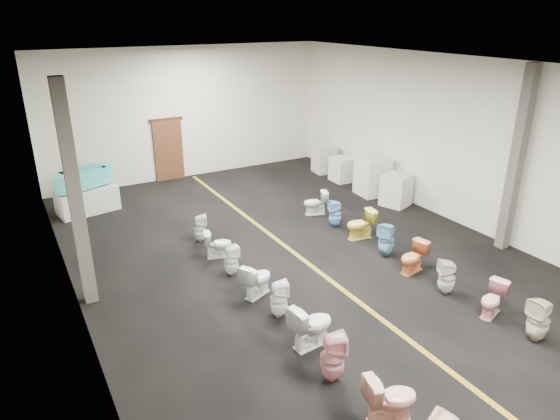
% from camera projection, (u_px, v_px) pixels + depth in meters
% --- Properties ---
extents(floor, '(16.00, 16.00, 0.00)m').
position_uv_depth(floor, '(311.00, 266.00, 11.66)').
color(floor, black).
rests_on(floor, ground).
extents(ceiling, '(16.00, 16.00, 0.00)m').
position_uv_depth(ceiling, '(316.00, 67.00, 9.99)').
color(ceiling, black).
rests_on(ceiling, ground).
extents(wall_back, '(10.00, 0.00, 10.00)m').
position_uv_depth(wall_back, '(188.00, 113.00, 17.29)').
color(wall_back, beige).
rests_on(wall_back, ground).
extents(wall_left, '(0.00, 16.00, 16.00)m').
position_uv_depth(wall_left, '(69.00, 218.00, 8.54)').
color(wall_left, beige).
rests_on(wall_left, ground).
extents(wall_right, '(0.00, 16.00, 16.00)m').
position_uv_depth(wall_right, '(473.00, 146.00, 13.12)').
color(wall_right, beige).
rests_on(wall_right, ground).
extents(aisle_stripe, '(0.12, 15.60, 0.01)m').
position_uv_depth(aisle_stripe, '(311.00, 266.00, 11.66)').
color(aisle_stripe, olive).
rests_on(aisle_stripe, floor).
extents(back_door, '(1.00, 0.10, 2.10)m').
position_uv_depth(back_door, '(169.00, 150.00, 17.32)').
color(back_door, '#562D19').
rests_on(back_door, floor).
extents(door_frame, '(1.15, 0.08, 0.10)m').
position_uv_depth(door_frame, '(166.00, 120.00, 16.93)').
color(door_frame, '#331C11').
rests_on(door_frame, back_door).
extents(column_left, '(0.25, 0.25, 4.50)m').
position_uv_depth(column_left, '(75.00, 198.00, 9.46)').
color(column_left, '#59544C').
rests_on(column_left, floor).
extents(column_right, '(0.25, 0.25, 4.50)m').
position_uv_depth(column_right, '(517.00, 161.00, 11.79)').
color(column_right, '#59544C').
rests_on(column_right, floor).
extents(display_table, '(1.79, 1.13, 0.74)m').
position_uv_depth(display_table, '(87.00, 200.00, 14.69)').
color(display_table, silver).
rests_on(display_table, floor).
extents(bathtub, '(1.76, 1.14, 0.55)m').
position_uv_depth(bathtub, '(84.00, 177.00, 14.43)').
color(bathtub, '#44C6B8').
rests_on(bathtub, display_table).
extents(appliance_crate_a, '(0.96, 0.96, 0.97)m').
position_uv_depth(appliance_crate_a, '(396.00, 190.00, 15.17)').
color(appliance_crate_a, silver).
rests_on(appliance_crate_a, floor).
extents(appliance_crate_b, '(0.96, 0.96, 1.23)m').
position_uv_depth(appliance_crate_b, '(373.00, 176.00, 16.03)').
color(appliance_crate_b, silver).
rests_on(appliance_crate_b, floor).
extents(appliance_crate_c, '(0.75, 0.75, 0.84)m').
position_uv_depth(appliance_crate_c, '(343.00, 169.00, 17.39)').
color(appliance_crate_c, silver).
rests_on(appliance_crate_c, floor).
extents(appliance_crate_d, '(0.80, 0.80, 1.03)m').
position_uv_depth(appliance_crate_d, '(324.00, 159.00, 18.30)').
color(appliance_crate_d, beige).
rests_on(appliance_crate_d, floor).
extents(toilet_left_2, '(0.86, 0.62, 0.79)m').
position_uv_depth(toilet_left_2, '(391.00, 399.00, 7.12)').
color(toilet_left_2, '#FBB5A0').
rests_on(toilet_left_2, floor).
extents(toilet_left_3, '(0.51, 0.50, 0.86)m').
position_uv_depth(toilet_left_3, '(332.00, 357.00, 7.91)').
color(toilet_left_3, pink).
rests_on(toilet_left_3, floor).
extents(toilet_left_4, '(0.86, 0.55, 0.83)m').
position_uv_depth(toilet_left_4, '(311.00, 325.00, 8.76)').
color(toilet_left_4, white).
rests_on(toilet_left_4, floor).
extents(toilet_left_5, '(0.43, 0.43, 0.76)m').
position_uv_depth(toilet_left_5, '(279.00, 299.00, 9.61)').
color(toilet_left_5, white).
rests_on(toilet_left_5, floor).
extents(toilet_left_6, '(0.83, 0.68, 0.74)m').
position_uv_depth(toilet_left_6, '(257.00, 279.00, 10.35)').
color(toilet_left_6, white).
rests_on(toilet_left_6, floor).
extents(toilet_left_7, '(0.33, 0.32, 0.71)m').
position_uv_depth(toilet_left_7, '(231.00, 260.00, 11.15)').
color(toilet_left_7, white).
rests_on(toilet_left_7, floor).
extents(toilet_left_8, '(0.73, 0.54, 0.67)m').
position_uv_depth(toilet_left_8, '(218.00, 244.00, 11.99)').
color(toilet_left_8, white).
rests_on(toilet_left_8, floor).
extents(toilet_left_9, '(0.40, 0.39, 0.72)m').
position_uv_depth(toilet_left_9, '(200.00, 228.00, 12.79)').
color(toilet_left_9, silver).
rests_on(toilet_left_9, floor).
extents(toilet_right_2, '(0.41, 0.41, 0.86)m').
position_uv_depth(toilet_right_2, '(539.00, 320.00, 8.88)').
color(toilet_right_2, beige).
rests_on(toilet_right_2, floor).
extents(toilet_right_3, '(0.75, 0.57, 0.68)m').
position_uv_depth(toilet_right_3, '(493.00, 300.00, 9.67)').
color(toilet_right_3, pink).
rests_on(toilet_right_3, floor).
extents(toilet_right_4, '(0.47, 0.46, 0.78)m').
position_uv_depth(toilet_right_4, '(447.00, 277.00, 10.39)').
color(toilet_right_4, silver).
rests_on(toilet_right_4, floor).
extents(toilet_right_5, '(0.77, 0.53, 0.72)m').
position_uv_depth(toilet_right_5, '(413.00, 257.00, 11.28)').
color(toilet_right_5, '#E88245').
rests_on(toilet_right_5, floor).
extents(toilet_right_6, '(0.52, 0.51, 0.86)m').
position_uv_depth(toilet_right_6, '(386.00, 239.00, 12.00)').
color(toilet_right_6, '#70ADCD').
rests_on(toilet_right_6, floor).
extents(toilet_right_7, '(0.81, 0.53, 0.77)m').
position_uv_depth(toilet_right_7, '(361.00, 225.00, 12.95)').
color(toilet_right_7, '#F0DF51').
rests_on(toilet_right_7, floor).
extents(toilet_right_8, '(0.42, 0.42, 0.76)m').
position_uv_depth(toilet_right_8, '(335.00, 214.00, 13.67)').
color(toilet_right_8, '#7EB7F1').
rests_on(toilet_right_8, floor).
extents(toilet_right_9, '(0.78, 0.60, 0.70)m').
position_uv_depth(toilet_right_9, '(315.00, 203.00, 14.52)').
color(toilet_right_9, white).
rests_on(toilet_right_9, floor).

